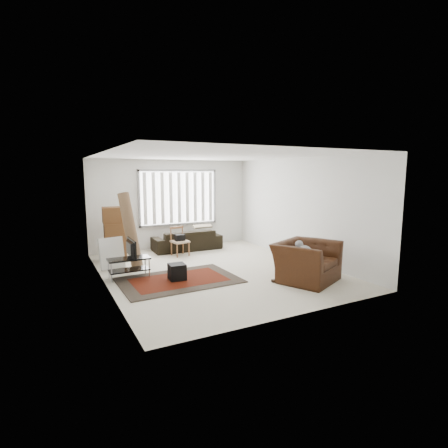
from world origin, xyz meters
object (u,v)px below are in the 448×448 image
at_px(moving_boxes, 114,236).
at_px(tv_stand, 129,263).
at_px(side_chair, 180,240).
at_px(armchair, 306,259).
at_px(sofa, 187,237).

bearing_deg(moving_boxes, tv_stand, -90.57).
bearing_deg(side_chair, armchair, -71.49).
bearing_deg(moving_boxes, sofa, 7.73).
height_order(side_chair, armchair, armchair).
distance_m(tv_stand, moving_boxes, 1.83).
distance_m(sofa, armchair, 4.22).
distance_m(moving_boxes, sofa, 2.22).
distance_m(tv_stand, sofa, 3.04).
bearing_deg(tv_stand, armchair, -30.42).
distance_m(moving_boxes, side_chair, 1.76).
bearing_deg(side_chair, sofa, 46.80).
xyz_separation_m(moving_boxes, side_chair, (1.72, -0.32, -0.21)).
height_order(sofa, side_chair, side_chair).
relative_size(moving_boxes, side_chair, 1.76).
height_order(tv_stand, side_chair, side_chair).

